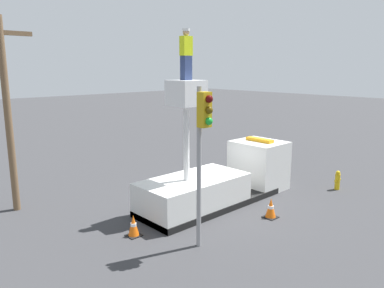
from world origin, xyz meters
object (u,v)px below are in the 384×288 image
(worker, at_px, (186,55))
(traffic_light_pole, at_px, (203,136))
(fire_hydrant, at_px, (337,180))
(traffic_cone_curbside, at_px, (271,208))
(bucket_truck, at_px, (221,180))
(utility_pole, at_px, (7,109))
(traffic_cone_rear, at_px, (134,226))

(worker, bearing_deg, traffic_light_pole, -122.57)
(fire_hydrant, xyz_separation_m, traffic_cone_curbside, (-4.86, 0.14, -0.08))
(bucket_truck, distance_m, worker, 5.27)
(utility_pole, bearing_deg, traffic_cone_curbside, -47.61)
(traffic_cone_rear, bearing_deg, traffic_cone_curbside, -25.27)
(traffic_light_pole, xyz_separation_m, utility_pole, (-3.06, 7.09, 0.46))
(traffic_cone_rear, relative_size, utility_pole, 0.10)
(bucket_truck, distance_m, traffic_light_pole, 4.88)
(bucket_truck, xyz_separation_m, traffic_cone_rear, (-4.48, -0.30, -0.57))
(worker, bearing_deg, traffic_cone_curbside, -51.55)
(bucket_truck, bearing_deg, traffic_cone_rear, -176.17)
(traffic_cone_curbside, bearing_deg, fire_hydrant, -1.63)
(traffic_light_pole, height_order, traffic_cone_rear, traffic_light_pole)
(traffic_cone_rear, distance_m, traffic_cone_curbside, 5.01)
(traffic_light_pole, distance_m, traffic_cone_rear, 3.90)
(bucket_truck, relative_size, traffic_cone_rear, 10.12)
(traffic_cone_rear, bearing_deg, fire_hydrant, -13.62)
(fire_hydrant, relative_size, traffic_cone_curbside, 1.19)
(traffic_cone_curbside, distance_m, utility_pole, 10.31)
(worker, height_order, utility_pole, utility_pole)
(bucket_truck, xyz_separation_m, fire_hydrant, (4.92, -2.58, -0.48))
(traffic_light_pole, height_order, traffic_cone_curbside, traffic_light_pole)
(bucket_truck, relative_size, worker, 4.11)
(traffic_cone_curbside, relative_size, utility_pole, 0.10)
(bucket_truck, distance_m, fire_hydrant, 5.57)
(traffic_light_pole, bearing_deg, fire_hydrant, -1.32)
(fire_hydrant, height_order, traffic_cone_rear, fire_hydrant)
(fire_hydrant, bearing_deg, traffic_light_pole, 178.68)
(traffic_light_pole, height_order, utility_pole, utility_pole)
(worker, relative_size, traffic_cone_curbside, 2.39)
(fire_hydrant, bearing_deg, worker, 159.25)
(fire_hydrant, distance_m, traffic_cone_curbside, 4.87)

